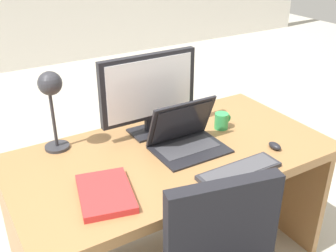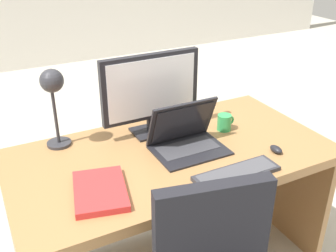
% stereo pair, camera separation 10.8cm
% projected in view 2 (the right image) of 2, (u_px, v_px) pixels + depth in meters
% --- Properties ---
extents(ground, '(12.00, 12.00, 0.00)m').
position_uv_depth(ground, '(91.00, 148.00, 3.46)').
color(ground, '#B7B2A3').
extents(desk, '(1.55, 0.82, 0.74)m').
position_uv_depth(desk, '(168.00, 180.00, 2.06)').
color(desk, '#9E7042').
rests_on(desk, ground).
extents(monitor, '(0.52, 0.16, 0.43)m').
position_uv_depth(monitor, '(152.00, 89.00, 2.01)').
color(monitor, black).
rests_on(monitor, desk).
extents(laptop, '(0.35, 0.26, 0.24)m').
position_uv_depth(laptop, '(185.00, 134.00, 1.94)').
color(laptop, black).
rests_on(laptop, desk).
extents(keyboard, '(0.40, 0.12, 0.02)m').
position_uv_depth(keyboard, '(237.00, 173.00, 1.75)').
color(keyboard, '#2D2D33').
rests_on(keyboard, desk).
extents(mouse, '(0.04, 0.07, 0.03)m').
position_uv_depth(mouse, '(276.00, 149.00, 1.92)').
color(mouse, black).
rests_on(mouse, desk).
extents(desk_lamp, '(0.12, 0.15, 0.40)m').
position_uv_depth(desk_lamp, '(53.00, 91.00, 1.85)').
color(desk_lamp, '#2D2D33').
rests_on(desk_lamp, desk).
extents(book, '(0.27, 0.34, 0.03)m').
position_uv_depth(book, '(100.00, 191.00, 1.63)').
color(book, red).
rests_on(book, desk).
extents(coffee_mug, '(0.10, 0.07, 0.09)m').
position_uv_depth(coffee_mug, '(225.00, 122.00, 2.12)').
color(coffee_mug, green).
rests_on(coffee_mug, desk).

